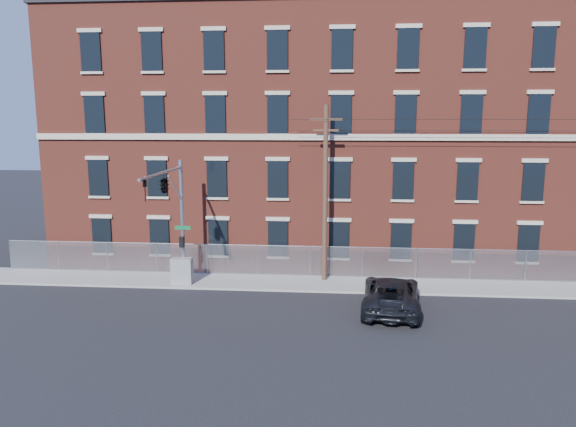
# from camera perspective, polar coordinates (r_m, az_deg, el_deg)

# --- Properties ---
(ground) EXTENTS (140.00, 140.00, 0.00)m
(ground) POSITION_cam_1_polar(r_m,az_deg,el_deg) (26.47, -0.77, -10.69)
(ground) COLOR black
(ground) RESTS_ON ground
(sidewalk) EXTENTS (65.00, 3.00, 0.12)m
(sidewalk) POSITION_cam_1_polar(r_m,az_deg,el_deg) (32.52, 21.88, -7.34)
(sidewalk) COLOR #98958F
(sidewalk) RESTS_ON ground
(mill_building) EXTENTS (55.30, 14.32, 16.30)m
(mill_building) POSITION_cam_1_polar(r_m,az_deg,el_deg) (39.78, 18.89, 7.75)
(mill_building) COLOR maroon
(mill_building) RESTS_ON ground
(chain_link_fence) EXTENTS (59.06, 0.06, 1.85)m
(chain_link_fence) POSITION_cam_1_polar(r_m,az_deg,el_deg) (33.45, 21.35, -5.06)
(chain_link_fence) COLOR #A5A8AD
(chain_link_fence) RESTS_ON ground
(traffic_signal_mast) EXTENTS (0.90, 6.75, 7.00)m
(traffic_signal_mast) POSITION_cam_1_polar(r_m,az_deg,el_deg) (28.39, -12.51, 1.74)
(traffic_signal_mast) COLOR #9EA0A5
(traffic_signal_mast) RESTS_ON ground
(utility_pole_near) EXTENTS (1.80, 0.28, 10.00)m
(utility_pole_near) POSITION_cam_1_polar(r_m,az_deg,el_deg) (30.51, 3.96, 2.43)
(utility_pole_near) COLOR #4C3326
(utility_pole_near) RESTS_ON ground
(pickup_truck) EXTENTS (3.33, 6.10, 1.62)m
(pickup_truck) POSITION_cam_1_polar(r_m,az_deg,el_deg) (27.39, 10.86, -8.35)
(pickup_truck) COLOR black
(pickup_truck) RESTS_ON ground
(utility_cabinet) EXTENTS (1.19, 0.61, 1.47)m
(utility_cabinet) POSITION_cam_1_polar(r_m,az_deg,el_deg) (31.23, -11.16, -5.97)
(utility_cabinet) COLOR slate
(utility_cabinet) RESTS_ON sidewalk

